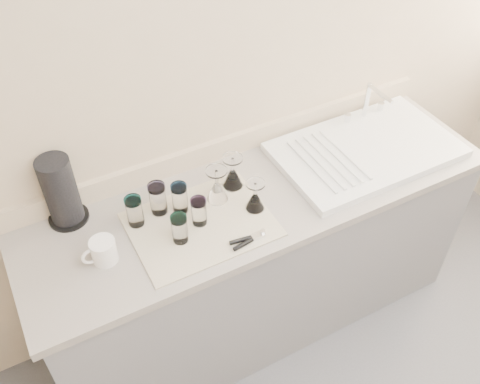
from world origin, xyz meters
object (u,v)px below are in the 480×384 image
can_opener (248,240)px  paper_towel_roll (61,192)px  tumbler_purple (180,198)px  tumbler_blue (180,228)px  sink_unit (366,149)px  goblet_back_right (233,176)px  tumbler_lavender (199,211)px  white_mug (103,251)px  tumbler_cyan (158,198)px  goblet_back_left (217,189)px  tumbler_teal (135,211)px  goblet_front_right (255,200)px

can_opener → paper_towel_roll: bearing=141.6°
tumbler_purple → tumbler_blue: bearing=-113.9°
sink_unit → goblet_back_right: bearing=172.5°
tumbler_lavender → white_mug: size_ratio=0.90×
tumbler_purple → tumbler_blue: (-0.07, -0.15, -0.00)m
tumbler_cyan → tumbler_blue: (0.01, -0.18, -0.01)m
goblet_back_left → paper_towel_roll: size_ratio=0.52×
tumbler_blue → can_opener: 0.27m
goblet_back_left → can_opener: 0.27m
tumbler_cyan → tumbler_teal: bearing=-169.7°
white_mug → paper_towel_roll: 0.30m
goblet_back_left → goblet_front_right: (0.11, -0.12, -0.01)m
sink_unit → tumbler_lavender: (-0.86, -0.05, 0.05)m
tumbler_teal → paper_towel_roll: bearing=145.0°
tumbler_blue → goblet_back_right: size_ratio=0.83×
goblet_back_left → paper_towel_roll: paper_towel_roll is taller
can_opener → paper_towel_roll: paper_towel_roll is taller
tumbler_blue → white_mug: size_ratio=0.92×
tumbler_cyan → goblet_back_right: goblet_back_right is taller
tumbler_lavender → goblet_front_right: 0.24m
goblet_back_right → tumbler_lavender: bearing=-149.0°
tumbler_teal → goblet_front_right: goblet_front_right is taller
tumbler_teal → tumbler_lavender: tumbler_teal is taller
tumbler_blue → paper_towel_roll: paper_towel_roll is taller
goblet_back_left → can_opener: bearing=-90.1°
can_opener → tumbler_cyan: bearing=127.4°
goblet_back_right → white_mug: goblet_back_right is taller
tumbler_lavender → tumbler_blue: bearing=-154.9°
tumbler_teal → goblet_back_right: size_ratio=0.87×
sink_unit → tumbler_teal: size_ratio=6.17×
sink_unit → white_mug: sink_unit is taller
goblet_front_right → tumbler_cyan: bearing=154.5°
goblet_back_right → white_mug: size_ratio=1.11×
goblet_front_right → sink_unit: bearing=7.1°
tumbler_lavender → white_mug: bearing=179.8°
goblet_back_right → white_mug: bearing=-168.0°
sink_unit → tumbler_teal: bearing=176.3°
tumbler_blue → goblet_front_right: goblet_front_right is taller
tumbler_lavender → goblet_front_right: size_ratio=0.90×
goblet_back_right → goblet_front_right: goblet_back_right is taller
tumbler_purple → tumbler_lavender: 0.11m
tumbler_cyan → goblet_front_right: size_ratio=1.02×
tumbler_blue → goblet_front_right: size_ratio=0.91×
tumbler_teal → goblet_back_left: 0.34m
tumbler_purple → goblet_front_right: bearing=-26.2°
goblet_front_right → can_opener: bearing=-127.3°
tumbler_cyan → can_opener: (0.24, -0.31, -0.06)m
tumbler_teal → white_mug: size_ratio=0.97×
goblet_back_left → goblet_front_right: goblet_back_left is taller
tumbler_blue → goblet_back_left: bearing=31.2°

